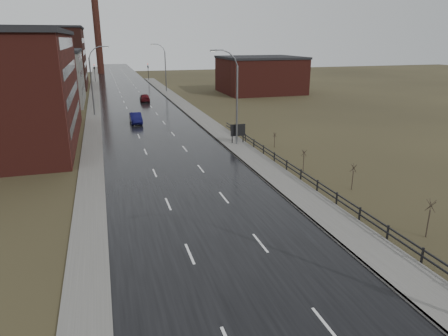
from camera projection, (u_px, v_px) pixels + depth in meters
road at (143, 115)px, 68.49m from camera, size 14.00×300.00×0.06m
sidewalk_right at (238, 146)px, 48.11m from camera, size 3.20×180.00×0.18m
curb_right at (226, 147)px, 47.69m from camera, size 0.16×180.00×0.18m
sidewalk_left at (93, 117)px, 66.21m from camera, size 2.40×260.00×0.12m
warehouse_mid at (39, 77)px, 78.27m from camera, size 16.32×20.40×10.50m
warehouse_far at (32, 58)px, 103.41m from camera, size 26.52×24.48×15.50m
building_right at (260, 75)px, 95.60m from camera, size 18.36×16.32×8.50m
smokestack at (97, 30)px, 143.94m from camera, size 2.70×2.70×30.70m
streetlight_right_mid at (235, 98)px, 47.22m from camera, size 3.36×0.28×11.35m
streetlight_left at (93, 81)px, 66.39m from camera, size 3.36×0.28×11.35m
streetlight_right_far at (164, 68)px, 96.35m from camera, size 3.36×0.28×11.35m
guardrail at (322, 187)px, 33.20m from camera, size 0.10×53.05×1.10m
shrub_c at (429, 218)px, 25.89m from camera, size 0.63×0.66×2.65m
shrub_d at (353, 176)px, 34.26m from camera, size 0.55×0.58×2.30m
shrub_e at (304, 160)px, 39.05m from camera, size 0.53×0.55×2.21m
shrub_f at (275, 140)px, 47.84m from camera, size 0.43×0.46×1.81m
billboard at (238, 131)px, 49.06m from camera, size 1.88×0.17×2.52m
traffic_light_left at (94, 66)px, 119.46m from camera, size 0.58×2.73×5.30m
traffic_light_right at (148, 65)px, 123.89m from camera, size 0.58×2.73×5.30m
car_near at (136, 118)px, 61.42m from camera, size 1.71×4.86×1.60m
car_far at (145, 98)px, 82.73m from camera, size 2.18×4.92×1.65m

